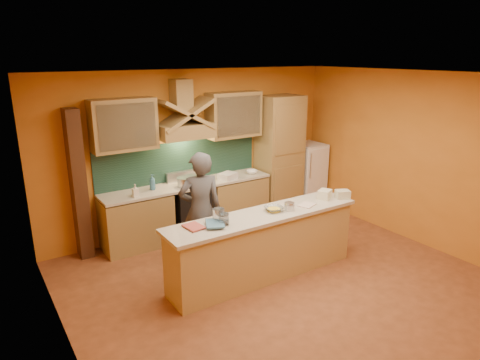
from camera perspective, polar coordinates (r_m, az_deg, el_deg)
floor at (r=6.12m, az=5.56°, el=-13.44°), size 5.50×5.00×0.01m
ceiling at (r=5.31m, az=6.43°, el=13.72°), size 5.50×5.00×0.01m
wall_back at (r=7.59m, az=-6.01°, el=3.91°), size 5.50×0.02×2.80m
wall_front at (r=4.08m, az=28.93°, el=-9.61°), size 5.50×0.02×2.80m
wall_left at (r=4.46m, az=-22.89°, el=-6.61°), size 0.02×5.00×2.80m
wall_right at (r=7.55m, az=22.44°, el=2.66°), size 0.02×5.00×2.80m
base_cabinet_left at (r=7.14m, az=-13.61°, el=-5.46°), size 1.10×0.60×0.86m
base_cabinet_right at (r=7.92m, az=-0.61°, el=-2.76°), size 1.10×0.60×0.86m
counter_top at (r=7.33m, az=-6.89°, el=-0.63°), size 3.00×0.62×0.04m
stove at (r=7.47m, az=-6.77°, el=-3.92°), size 0.60×0.58×0.90m
backsplash at (r=7.48m, az=-7.96°, el=2.48°), size 3.00×0.03×0.70m
range_hood at (r=7.16m, az=-7.32°, el=6.52°), size 0.92×0.50×0.24m
hood_chimney at (r=7.17m, az=-7.86°, el=11.20°), size 0.30×0.30×0.50m
upper_cabinet_left at (r=6.83m, az=-15.27°, el=7.12°), size 1.00×0.35×0.80m
upper_cabinet_right at (r=7.67m, az=-0.84°, el=8.70°), size 1.00×0.35×0.80m
pantry_column at (r=8.27m, az=5.23°, el=3.22°), size 0.80×0.60×2.30m
fridge at (r=8.87m, az=8.95°, el=0.67°), size 0.58×0.60×1.30m
trim_column_left at (r=6.85m, az=-20.74°, el=-0.67°), size 0.20×0.30×2.30m
island_body at (r=6.07m, az=3.15°, el=-8.96°), size 2.80×0.55×0.88m
island_top at (r=5.88m, az=3.22°, el=-4.73°), size 2.90×0.62×0.05m
person at (r=6.23m, az=-5.29°, el=-4.04°), size 0.72×0.56×1.74m
pot_large at (r=7.15m, az=-7.43°, el=-0.44°), size 0.25×0.25×0.16m
pot_small at (r=7.33m, az=-6.46°, el=-0.09°), size 0.24×0.24×0.13m
soap_bottle_a at (r=6.78m, az=-13.79°, el=-1.37°), size 0.09×0.09×0.20m
soap_bottle_b at (r=7.06m, az=-11.62°, el=-0.28°), size 0.14×0.14×0.26m
bowl_back at (r=7.86m, az=1.62°, el=1.08°), size 0.22×0.22×0.06m
dish_rack at (r=7.52m, az=-1.64°, el=0.53°), size 0.37×0.33×0.11m
book_lower at (r=5.38m, az=-7.11°, el=-6.48°), size 0.23×0.29×0.03m
book_upper at (r=5.45m, az=-4.56°, el=-5.87°), size 0.34×0.38×0.02m
jar_large at (r=5.57m, az=-2.87°, el=-4.72°), size 0.20×0.20×0.18m
jar_small at (r=5.48m, az=-2.19°, el=-5.24°), size 0.17×0.17×0.15m
kitchen_scale at (r=6.01m, az=6.60°, el=-3.62°), size 0.14×0.14×0.09m
mixing_bowl at (r=5.97m, az=4.53°, el=-3.87°), size 0.29×0.29×0.06m
cloth at (r=6.24m, az=8.91°, el=-3.30°), size 0.30×0.26×0.02m
grocery_bag_a at (r=6.56m, az=11.22°, el=-1.89°), size 0.26×0.24×0.13m
grocery_bag_b at (r=6.64m, az=13.52°, el=-1.86°), size 0.25×0.22×0.12m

